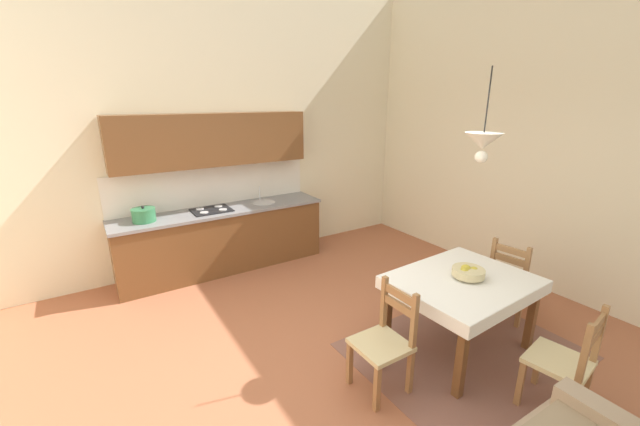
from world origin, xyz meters
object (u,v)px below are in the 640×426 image
Objects in this scene: dining_chair_window_side at (512,281)px; dining_chair_camera_side at (565,363)px; dining_chair_tv_side at (384,342)px; dining_table at (462,290)px; fruit_bowl at (468,272)px; kitchen_cabinetry at (221,211)px; pendant_lamp at (483,142)px.

dining_chair_camera_side is (-0.94, -1.01, 0.00)m from dining_chair_window_side.
dining_chair_window_side and dining_chair_tv_side have the same top height.
dining_chair_tv_side is (-0.99, -0.02, -0.19)m from dining_table.
dining_chair_tv_side is at bearing -179.73° from fruit_bowl.
kitchen_cabinetry is 4.27m from dining_chair_camera_side.
dining_chair_window_side is 1.00× the size of dining_chair_camera_side.
kitchen_cabinetry is 3.81m from dining_chair_window_side.
dining_table is 1.40m from pendant_lamp.
dining_chair_camera_side is at bearing -89.48° from dining_table.
dining_chair_camera_side is at bearing -132.95° from dining_chair_window_side.
pendant_lamp is (-0.88, -0.03, 1.59)m from dining_chair_window_side.
dining_chair_tv_side reaches higher than dining_table.
fruit_bowl is at bearing 88.00° from dining_chair_camera_side.
kitchen_cabinetry is 2.16× the size of dining_table.
dining_table is 1.44× the size of dining_chair_tv_side.
pendant_lamp is (0.03, 0.03, 1.22)m from fruit_bowl.
dining_chair_tv_side is at bearing -177.93° from pendant_lamp.
kitchen_cabinetry is at bearing 127.18° from dining_chair_window_side.
dining_chair_tv_side is 1.38m from dining_chair_camera_side.
dining_chair_tv_side is at bearing -177.96° from dining_chair_window_side.
dining_chair_window_side is 1.00× the size of dining_chair_tv_side.
kitchen_cabinetry is 3.37m from fruit_bowl.
dining_chair_camera_side is at bearing -92.00° from fruit_bowl.
fruit_bowl is (-0.91, -0.06, 0.37)m from dining_chair_window_side.
pendant_lamp is at bearing -65.24° from kitchen_cabinetry.
dining_table is at bearing 1.00° from dining_chair_tv_side.
dining_chair_tv_side is at bearing -179.00° from dining_table.
pendant_lamp reaches higher than fruit_bowl.
kitchen_cabinetry reaches higher than dining_chair_window_side.
dining_chair_window_side is 0.99m from fruit_bowl.
kitchen_cabinetry is at bearing 113.50° from dining_table.
dining_table is (1.33, -3.07, -0.23)m from kitchen_cabinetry.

